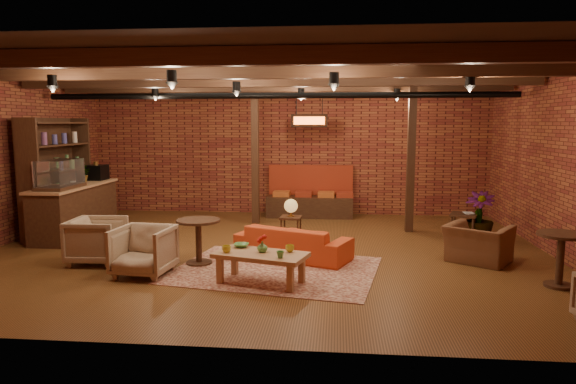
# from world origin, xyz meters

# --- Properties ---
(floor) EXTENTS (10.00, 10.00, 0.00)m
(floor) POSITION_xyz_m (0.00, 0.00, 0.00)
(floor) COLOR #3E260F
(floor) RESTS_ON ground
(ceiling) EXTENTS (10.00, 8.00, 0.02)m
(ceiling) POSITION_xyz_m (0.00, 0.00, 3.20)
(ceiling) COLOR black
(ceiling) RESTS_ON wall_back
(wall_back) EXTENTS (10.00, 0.02, 3.20)m
(wall_back) POSITION_xyz_m (0.00, 4.00, 1.60)
(wall_back) COLOR maroon
(wall_back) RESTS_ON ground
(wall_front) EXTENTS (10.00, 0.02, 3.20)m
(wall_front) POSITION_xyz_m (0.00, -4.00, 1.60)
(wall_front) COLOR maroon
(wall_front) RESTS_ON ground
(wall_right) EXTENTS (0.02, 8.00, 3.20)m
(wall_right) POSITION_xyz_m (5.00, 0.00, 1.60)
(wall_right) COLOR maroon
(wall_right) RESTS_ON ground
(ceiling_beams) EXTENTS (9.80, 6.40, 0.22)m
(ceiling_beams) POSITION_xyz_m (0.00, 0.00, 3.08)
(ceiling_beams) COLOR black
(ceiling_beams) RESTS_ON ceiling
(ceiling_pipe) EXTENTS (9.60, 0.12, 0.12)m
(ceiling_pipe) POSITION_xyz_m (0.00, 1.60, 2.85)
(ceiling_pipe) COLOR black
(ceiling_pipe) RESTS_ON ceiling
(post_left) EXTENTS (0.16, 0.16, 3.20)m
(post_left) POSITION_xyz_m (-0.60, 2.60, 1.60)
(post_left) COLOR black
(post_left) RESTS_ON ground
(post_right) EXTENTS (0.16, 0.16, 3.20)m
(post_right) POSITION_xyz_m (2.80, 2.00, 1.60)
(post_right) COLOR black
(post_right) RESTS_ON ground
(service_counter) EXTENTS (0.80, 2.50, 1.60)m
(service_counter) POSITION_xyz_m (-4.10, 1.00, 0.80)
(service_counter) COLOR black
(service_counter) RESTS_ON ground
(plant_counter) EXTENTS (0.35, 0.39, 0.30)m
(plant_counter) POSITION_xyz_m (-4.00, 1.20, 1.22)
(plant_counter) COLOR #337F33
(plant_counter) RESTS_ON service_counter
(shelving_hutch) EXTENTS (0.52, 2.00, 2.40)m
(shelving_hutch) POSITION_xyz_m (-4.50, 1.10, 1.20)
(shelving_hutch) COLOR black
(shelving_hutch) RESTS_ON ground
(banquette) EXTENTS (2.10, 0.70, 1.00)m
(banquette) POSITION_xyz_m (0.60, 3.55, 0.50)
(banquette) COLOR maroon
(banquette) RESTS_ON ground
(service_sign) EXTENTS (0.86, 0.06, 0.30)m
(service_sign) POSITION_xyz_m (0.60, 3.10, 2.35)
(service_sign) COLOR #FF6019
(service_sign) RESTS_ON ceiling
(ceiling_spotlights) EXTENTS (6.40, 4.40, 0.28)m
(ceiling_spotlights) POSITION_xyz_m (0.00, 0.00, 2.86)
(ceiling_spotlights) COLOR black
(ceiling_spotlights) RESTS_ON ceiling
(rug) EXTENTS (3.46, 2.88, 0.01)m
(rug) POSITION_xyz_m (0.31, -1.16, 0.01)
(rug) COLOR maroon
(rug) RESTS_ON floor
(sofa) EXTENTS (2.09, 1.43, 0.57)m
(sofa) POSITION_xyz_m (0.53, -0.43, 0.28)
(sofa) COLOR #C33E1B
(sofa) RESTS_ON floor
(coffee_table) EXTENTS (1.43, 0.98, 0.70)m
(coffee_table) POSITION_xyz_m (0.18, -1.83, 0.40)
(coffee_table) COLOR #A87A4E
(coffee_table) RESTS_ON floor
(side_table_lamp) EXTENTS (0.44, 0.44, 0.84)m
(side_table_lamp) POSITION_xyz_m (0.38, 0.84, 0.64)
(side_table_lamp) COLOR black
(side_table_lamp) RESTS_ON floor
(round_table_left) EXTENTS (0.71, 0.71, 0.74)m
(round_table_left) POSITION_xyz_m (-0.98, -0.92, 0.50)
(round_table_left) COLOR black
(round_table_left) RESTS_ON floor
(armchair_a) EXTENTS (0.80, 0.85, 0.83)m
(armchair_a) POSITION_xyz_m (-2.67, -1.02, 0.42)
(armchair_a) COLOR #BAAB90
(armchair_a) RESTS_ON floor
(armchair_b) EXTENTS (0.88, 0.83, 0.83)m
(armchair_b) POSITION_xyz_m (-1.65, -1.60, 0.41)
(armchair_b) COLOR #BAAB90
(armchair_b) RESTS_ON floor
(armchair_right) EXTENTS (1.15, 1.06, 0.84)m
(armchair_right) POSITION_xyz_m (3.61, -0.37, 0.42)
(armchair_right) COLOR brown
(armchair_right) RESTS_ON floor
(side_table_book) EXTENTS (0.62, 0.62, 0.56)m
(side_table_book) POSITION_xyz_m (3.74, 1.22, 0.50)
(side_table_book) COLOR black
(side_table_book) RESTS_ON floor
(round_table_right) EXTENTS (0.66, 0.66, 0.77)m
(round_table_right) POSITION_xyz_m (4.40, -1.60, 0.52)
(round_table_right) COLOR black
(round_table_right) RESTS_ON floor
(plant_tall) EXTENTS (2.15, 2.15, 2.93)m
(plant_tall) POSITION_xyz_m (4.03, 1.22, 1.47)
(plant_tall) COLOR #4C7F4C
(plant_tall) RESTS_ON floor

